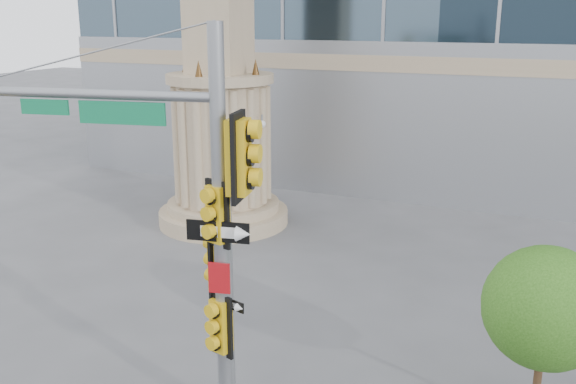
% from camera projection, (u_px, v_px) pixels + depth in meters
% --- Properties ---
extents(monument, '(4.40, 4.40, 16.60)m').
position_uv_depth(monument, '(219.00, 60.00, 20.66)').
color(monument, tan).
rests_on(monument, ground).
extents(main_signal_pole, '(5.27, 1.45, 6.85)m').
position_uv_depth(main_signal_pole, '(148.00, 185.00, 10.46)').
color(main_signal_pole, slate).
rests_on(main_signal_pole, ground).
extents(secondary_signal_pole, '(0.77, 0.70, 4.47)m').
position_uv_depth(secondary_signal_pole, '(222.00, 282.00, 10.71)').
color(secondary_signal_pole, slate).
rests_on(secondary_signal_pole, ground).
extents(street_tree, '(2.13, 2.08, 3.31)m').
position_uv_depth(street_tree, '(548.00, 313.00, 10.58)').
color(street_tree, tan).
rests_on(street_tree, ground).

